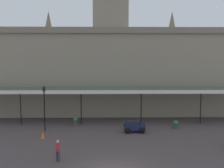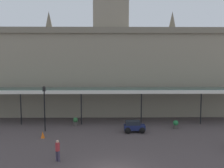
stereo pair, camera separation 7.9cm
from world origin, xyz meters
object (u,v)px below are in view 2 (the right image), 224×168
(car_navy_estate, at_px, (134,127))
(planter_by_canopy, at_px, (76,121))
(victorian_lamppost, at_px, (44,103))
(pedestrian_beside_cars, at_px, (58,150))
(traffic_cone, at_px, (43,135))
(planter_near_kerb, at_px, (176,124))

(car_navy_estate, xyz_separation_m, planter_by_canopy, (-6.68, 3.02, -0.07))
(car_navy_estate, xyz_separation_m, victorian_lamppost, (-9.70, 0.56, 2.53))
(pedestrian_beside_cars, bearing_deg, traffic_cone, 114.15)
(traffic_cone, bearing_deg, planter_near_kerb, 13.29)
(pedestrian_beside_cars, bearing_deg, planter_by_canopy, 90.09)
(victorian_lamppost, height_order, planter_by_canopy, victorian_lamppost)
(car_navy_estate, relative_size, victorian_lamppost, 0.46)
(planter_by_canopy, bearing_deg, car_navy_estate, -24.32)
(pedestrian_beside_cars, relative_size, planter_by_canopy, 1.74)
(pedestrian_beside_cars, bearing_deg, car_navy_estate, 49.71)
(victorian_lamppost, relative_size, planter_near_kerb, 5.19)
(car_navy_estate, height_order, planter_near_kerb, car_navy_estate)
(traffic_cone, relative_size, planter_near_kerb, 0.71)
(victorian_lamppost, relative_size, planter_by_canopy, 5.19)
(planter_by_canopy, bearing_deg, traffic_cone, -117.97)
(traffic_cone, distance_m, planter_by_canopy, 5.62)
(pedestrian_beside_cars, distance_m, planter_near_kerb, 14.80)
(car_navy_estate, height_order, planter_by_canopy, car_navy_estate)
(traffic_cone, height_order, planter_by_canopy, planter_by_canopy)
(car_navy_estate, height_order, victorian_lamppost, victorian_lamppost)
(traffic_cone, bearing_deg, car_navy_estate, 11.78)
(pedestrian_beside_cars, xyz_separation_m, victorian_lamppost, (-3.03, 8.42, 2.18))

